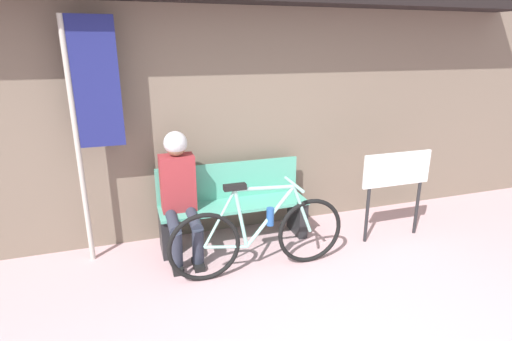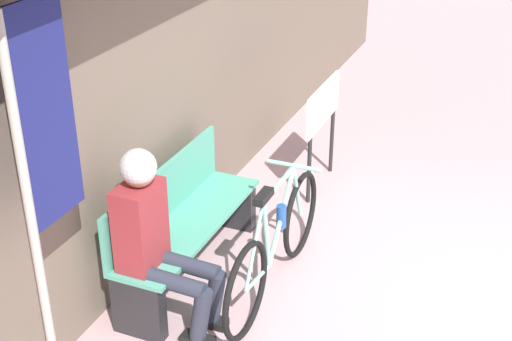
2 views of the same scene
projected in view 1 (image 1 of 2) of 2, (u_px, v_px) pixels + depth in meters
name	position (u px, v px, depth m)	size (l,w,h in m)	color
storefront_wall	(242.00, 83.00, 4.27)	(12.00, 0.56, 3.20)	#756656
park_bench_near	(233.00, 206.00, 4.28)	(1.57, 0.42, 0.85)	#51A88E
bicycle	(260.00, 235.00, 3.69)	(1.70, 0.40, 0.89)	black
person_seated	(179.00, 187.00, 3.91)	(0.34, 0.65, 1.26)	#2D3342
banner_pole	(89.00, 108.00, 3.59)	(0.45, 0.05, 2.30)	#B7B2A8
signboard	(396.00, 176.00, 4.25)	(0.81, 0.04, 0.98)	#232326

